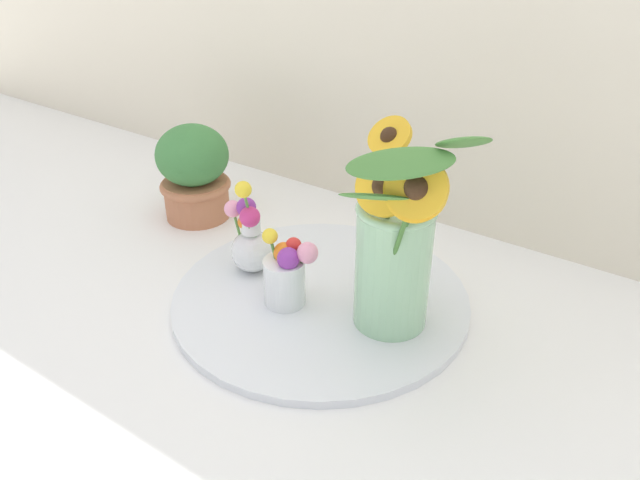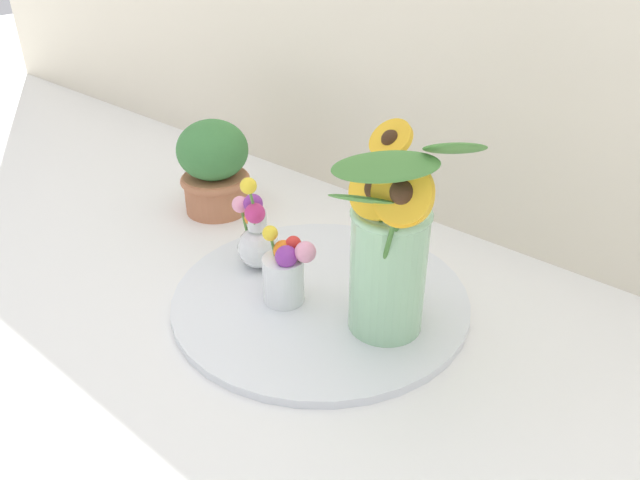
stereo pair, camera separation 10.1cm
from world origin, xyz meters
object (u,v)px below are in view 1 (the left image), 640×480
vase_bulb_right (250,240)px  serving_tray (320,298)px  mason_jar_sunflowers (395,249)px  potted_plant (194,172)px  vase_small_center (286,273)px

vase_bulb_right → serving_tray: bearing=1.8°
mason_jar_sunflowers → potted_plant: bearing=167.8°
vase_small_center → vase_bulb_right: size_ratio=0.71×
vase_small_center → mason_jar_sunflowers: bearing=14.9°
vase_bulb_right → vase_small_center: bearing=-21.3°
vase_small_center → potted_plant: potted_plant is taller
serving_tray → vase_small_center: size_ratio=3.82×
potted_plant → mason_jar_sunflowers: bearing=-12.2°
serving_tray → potted_plant: bearing=164.1°
mason_jar_sunflowers → vase_small_center: (-0.17, -0.05, -0.08)m
serving_tray → potted_plant: potted_plant is taller
serving_tray → vase_bulb_right: 0.17m
vase_small_center → potted_plant: bearing=155.9°
serving_tray → vase_small_center: vase_small_center is taller
serving_tray → mason_jar_sunflowers: 0.20m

